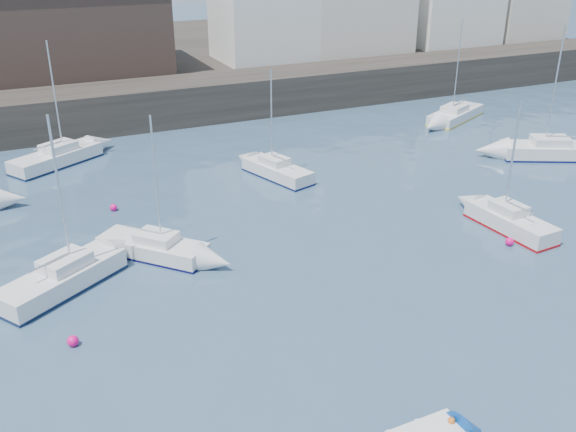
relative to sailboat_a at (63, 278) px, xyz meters
name	(u,v)px	position (x,y,z in m)	size (l,w,h in m)	color
water	(442,399)	(10.23, -12.18, -0.52)	(220.00, 220.00, 0.00)	#2D4760
quay_wall	(164,102)	(10.23, 22.82, 0.98)	(90.00, 5.00, 3.00)	#28231E
land_strip	(118,62)	(10.23, 40.82, 0.88)	(90.00, 32.00, 2.80)	#28231E
bldg_east_d	(263,6)	(21.23, 29.32, 6.85)	(11.14, 11.14, 8.95)	white
warehouse	(59,24)	(4.23, 30.82, 6.10)	(16.40, 10.40, 7.60)	#3D2D26
sailboat_a	(63,278)	(0.00, 0.00, 0.00)	(5.73, 4.63, 7.37)	silver
sailboat_b	(153,247)	(4.14, 1.36, -0.08)	(4.76, 4.95, 6.70)	silver
sailboat_c	(510,221)	(20.95, -3.30, -0.02)	(1.94, 5.02, 6.47)	silver
sailboat_d	(553,150)	(31.15, 4.03, -0.01)	(6.86, 4.81, 8.42)	silver
sailboat_f	(277,170)	(13.33, 8.22, -0.07)	(3.00, 5.19, 6.43)	silver
sailboat_g	(455,114)	(30.97, 13.91, -0.08)	(6.32, 4.47, 7.71)	silver
sailboat_h	(57,157)	(1.51, 16.02, -0.02)	(6.08, 4.72, 7.66)	silver
buoy_near	(74,345)	(-0.19, -4.27, -0.52)	(0.42, 0.42, 0.42)	#FF0B76
buoy_mid	(509,245)	(19.79, -4.60, -0.52)	(0.41, 0.41, 0.41)	#FF0B76
buoy_far	(114,210)	(3.41, 7.31, -0.52)	(0.38, 0.38, 0.38)	#FF0B76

